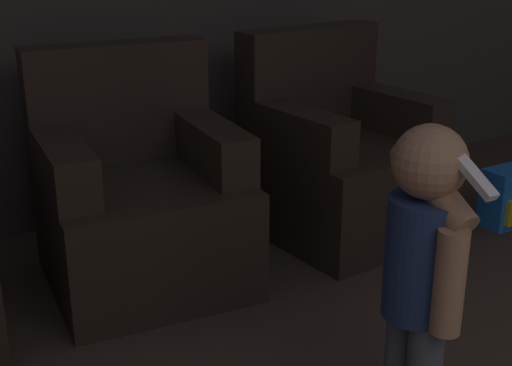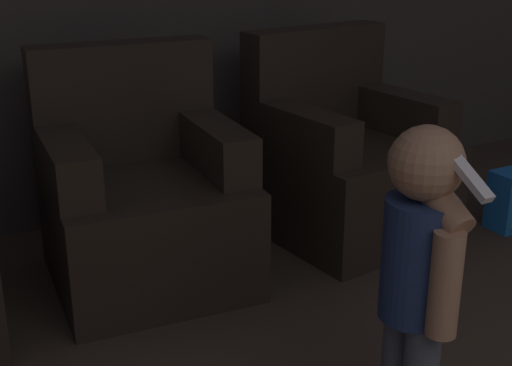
{
  "view_description": "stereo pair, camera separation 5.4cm",
  "coord_description": "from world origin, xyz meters",
  "px_view_note": "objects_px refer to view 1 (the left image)",
  "views": [
    {
      "loc": [
        -1.18,
        1.16,
        1.41
      ],
      "look_at": [
        -0.05,
        3.09,
        0.6
      ],
      "focal_mm": 50.0,
      "sensor_mm": 36.0,
      "label": 1
    },
    {
      "loc": [
        -1.13,
        1.13,
        1.41
      ],
      "look_at": [
        -0.05,
        3.09,
        0.6
      ],
      "focal_mm": 50.0,
      "sensor_mm": 36.0,
      "label": 2
    }
  ],
  "objects_px": {
    "armchair_right": "(340,162)",
    "toy_backpack": "(505,198)",
    "armchair_middle": "(140,201)",
    "person_toddler": "(423,259)"
  },
  "relations": [
    {
      "from": "armchair_middle",
      "to": "toy_backpack",
      "type": "relative_size",
      "value": 3.25
    },
    {
      "from": "armchair_right",
      "to": "armchair_middle",
      "type": "bearing_deg",
      "value": 174.37
    },
    {
      "from": "armchair_right",
      "to": "person_toddler",
      "type": "distance_m",
      "value": 1.5
    },
    {
      "from": "person_toddler",
      "to": "armchair_right",
      "type": "bearing_deg",
      "value": 159.73
    },
    {
      "from": "armchair_right",
      "to": "toy_backpack",
      "type": "xyz_separation_m",
      "value": [
        0.73,
        -0.4,
        -0.2
      ]
    },
    {
      "from": "armchair_right",
      "to": "person_toddler",
      "type": "relative_size",
      "value": 1.03
    },
    {
      "from": "armchair_right",
      "to": "toy_backpack",
      "type": "distance_m",
      "value": 0.85
    },
    {
      "from": "person_toddler",
      "to": "toy_backpack",
      "type": "distance_m",
      "value": 1.74
    },
    {
      "from": "armchair_middle",
      "to": "person_toddler",
      "type": "relative_size",
      "value": 1.03
    },
    {
      "from": "armchair_middle",
      "to": "person_toddler",
      "type": "bearing_deg",
      "value": -70.73
    }
  ]
}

